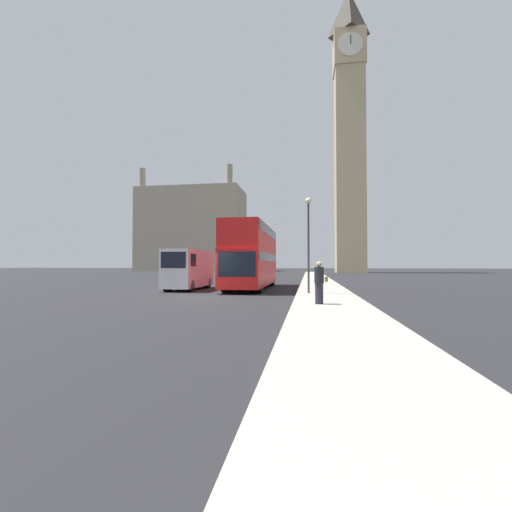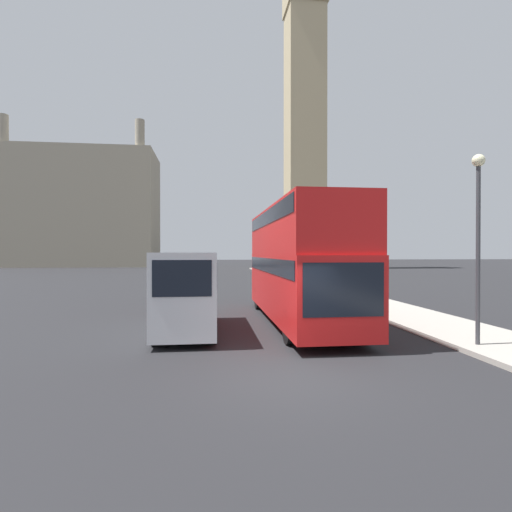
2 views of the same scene
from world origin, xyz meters
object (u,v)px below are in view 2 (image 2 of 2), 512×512
street_lamp (478,219)px  clock_tower (305,82)px  red_double_decker_bus (298,259)px  white_van (187,290)px

street_lamp → clock_tower: bearing=81.1°
clock_tower → street_lamp: clock_tower is taller
red_double_decker_bus → street_lamp: (4.13, -5.10, 1.23)m
white_van → street_lamp: size_ratio=1.05×
clock_tower → white_van: bearing=-107.8°
clock_tower → white_van: 65.49m
white_van → street_lamp: street_lamp is taller
clock_tower → red_double_decker_bus: size_ratio=5.84×
white_van → street_lamp: 9.39m
white_van → clock_tower: bearing=72.2°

